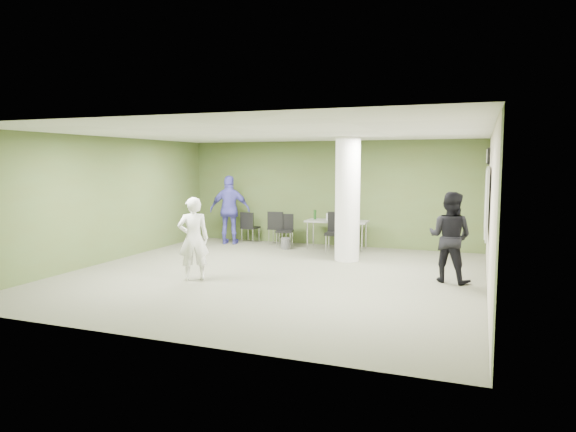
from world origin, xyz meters
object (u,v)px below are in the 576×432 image
at_px(chair_back_left, 249,225).
at_px(man_black, 450,237).
at_px(folding_table, 336,222).
at_px(woman_white, 193,239).
at_px(man_blue, 230,210).

height_order(chair_back_left, man_black, man_black).
relative_size(folding_table, man_black, 0.94).
bearing_deg(folding_table, chair_back_left, 174.19).
bearing_deg(man_black, woman_white, 36.13).
bearing_deg(man_blue, chair_back_left, -150.20).
distance_m(folding_table, chair_back_left, 2.57).
bearing_deg(chair_back_left, man_black, 156.60).
bearing_deg(chair_back_left, woman_white, 106.76).
bearing_deg(folding_table, woman_white, -112.01).
relative_size(chair_back_left, man_black, 0.51).
bearing_deg(man_black, chair_back_left, -11.06).
xyz_separation_m(folding_table, woman_white, (-1.60, -4.34, 0.10)).
distance_m(woman_white, man_blue, 4.35).
height_order(folding_table, woman_white, woman_white).
relative_size(man_black, man_blue, 0.90).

